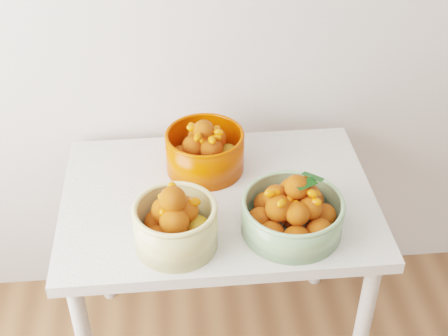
{
  "coord_description": "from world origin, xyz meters",
  "views": [
    {
      "loc": [
        -0.54,
        0.06,
        2.02
      ],
      "look_at": [
        -0.41,
        1.52,
        0.92
      ],
      "focal_mm": 50.0,
      "sensor_mm": 36.0,
      "label": 1
    }
  ],
  "objects_px": {
    "bowl_cream": "(175,224)",
    "bowl_orange": "(205,150)",
    "bowl_green": "(293,213)",
    "table": "(218,218)"
  },
  "relations": [
    {
      "from": "table",
      "to": "bowl_green",
      "type": "xyz_separation_m",
      "value": [
        0.2,
        -0.18,
        0.16
      ]
    },
    {
      "from": "bowl_green",
      "to": "bowl_orange",
      "type": "distance_m",
      "value": 0.41
    },
    {
      "from": "bowl_cream",
      "to": "bowl_orange",
      "type": "height_order",
      "value": "bowl_cream"
    },
    {
      "from": "table",
      "to": "bowl_green",
      "type": "bearing_deg",
      "value": -41.51
    },
    {
      "from": "bowl_orange",
      "to": "bowl_green",
      "type": "bearing_deg",
      "value": -54.61
    },
    {
      "from": "table",
      "to": "bowl_orange",
      "type": "bearing_deg",
      "value": 101.74
    },
    {
      "from": "table",
      "to": "bowl_green",
      "type": "height_order",
      "value": "bowl_green"
    },
    {
      "from": "table",
      "to": "bowl_cream",
      "type": "xyz_separation_m",
      "value": [
        -0.14,
        -0.21,
        0.17
      ]
    },
    {
      "from": "bowl_cream",
      "to": "bowl_green",
      "type": "distance_m",
      "value": 0.35
    },
    {
      "from": "bowl_cream",
      "to": "bowl_green",
      "type": "xyz_separation_m",
      "value": [
        0.34,
        0.03,
        -0.01
      ]
    }
  ]
}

